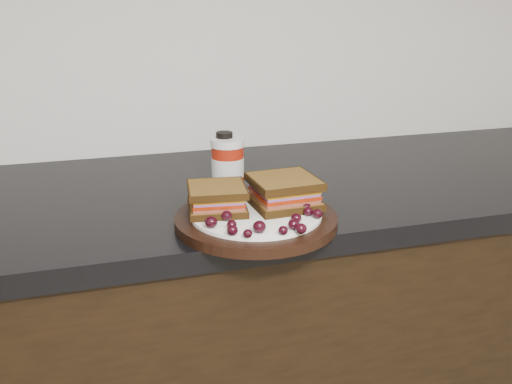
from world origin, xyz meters
TOP-DOWN VIEW (x-y plane):
  - countertop at (0.00, 1.70)m, footprint 3.98×0.60m
  - plate at (0.19, 1.48)m, footprint 0.28×0.28m
  - sandwich_left at (0.13, 1.50)m, footprint 0.11×0.11m
  - sandwich_right at (0.25, 1.50)m, footprint 0.12×0.12m
  - grape_0 at (0.10, 1.43)m, footprint 0.02×0.02m
  - grape_1 at (0.13, 1.42)m, footprint 0.02×0.02m
  - grape_2 at (0.13, 1.39)m, footprint 0.02×0.02m
  - grape_3 at (0.15, 1.38)m, footprint 0.01×0.01m
  - grape_4 at (0.17, 1.39)m, footprint 0.02×0.02m
  - grape_5 at (0.17, 1.39)m, footprint 0.02×0.02m
  - grape_6 at (0.20, 1.37)m, footprint 0.02×0.02m
  - grape_7 at (0.23, 1.37)m, footprint 0.02×0.02m
  - grape_8 at (0.22, 1.39)m, footprint 0.02×0.02m
  - grape_9 at (0.24, 1.41)m, footprint 0.02×0.02m
  - grape_10 at (0.28, 1.42)m, footprint 0.02×0.02m
  - grape_11 at (0.27, 1.44)m, footprint 0.02×0.02m
  - grape_12 at (0.27, 1.45)m, footprint 0.02×0.02m
  - grape_13 at (0.29, 1.49)m, footprint 0.02×0.02m
  - grape_14 at (0.27, 1.51)m, footprint 0.02×0.02m
  - grape_15 at (0.24, 1.51)m, footprint 0.02×0.02m
  - grape_16 at (0.14, 1.53)m, footprint 0.02×0.02m
  - grape_17 at (0.15, 1.52)m, footprint 0.02×0.02m
  - grape_18 at (0.11, 1.51)m, footprint 0.02×0.02m
  - grape_19 at (0.12, 1.51)m, footprint 0.02×0.02m
  - grape_20 at (0.13, 1.47)m, footprint 0.02×0.02m
  - grape_21 at (0.13, 1.46)m, footprint 0.02×0.02m
  - grape_22 at (0.15, 1.51)m, footprint 0.02×0.02m
  - grape_23 at (0.11, 1.51)m, footprint 0.02×0.02m
  - grape_24 at (0.12, 1.49)m, footprint 0.02×0.02m
  - condiment_jar at (0.19, 1.70)m, footprint 0.08×0.08m
  - oil_bottle at (0.19, 1.71)m, footprint 0.05×0.05m

SIDE VIEW (x-z plane):
  - countertop at x=0.00m, z-range 0.86..0.90m
  - plate at x=0.19m, z-range 0.90..0.92m
  - grape_3 at x=0.15m, z-range 0.92..0.94m
  - grape_6 at x=0.20m, z-range 0.92..0.94m
  - grape_13 at x=0.29m, z-range 0.92..0.94m
  - grape_20 at x=0.13m, z-range 0.92..0.94m
  - grape_24 at x=0.12m, z-range 0.92..0.94m
  - grape_22 at x=0.15m, z-range 0.92..0.94m
  - grape_1 at x=0.13m, z-range 0.92..0.94m
  - grape_19 at x=0.12m, z-range 0.92..0.94m
  - grape_11 at x=0.27m, z-range 0.92..0.94m
  - grape_5 at x=0.17m, z-range 0.92..0.94m
  - grape_14 at x=0.27m, z-range 0.92..0.94m
  - grape_9 at x=0.24m, z-range 0.92..0.94m
  - grape_2 at x=0.13m, z-range 0.92..0.94m
  - grape_10 at x=0.28m, z-range 0.92..0.94m
  - grape_15 at x=0.24m, z-range 0.92..0.94m
  - grape_7 at x=0.23m, z-range 0.92..0.94m
  - grape_21 at x=0.13m, z-range 0.92..0.94m
  - grape_8 at x=0.22m, z-range 0.92..0.94m
  - grape_18 at x=0.11m, z-range 0.92..0.94m
  - grape_16 at x=0.14m, z-range 0.92..0.94m
  - grape_23 at x=0.11m, z-range 0.92..0.94m
  - grape_12 at x=0.27m, z-range 0.92..0.94m
  - grape_17 at x=0.15m, z-range 0.92..0.94m
  - grape_0 at x=0.10m, z-range 0.92..0.94m
  - grape_4 at x=0.17m, z-range 0.92..0.94m
  - sandwich_left at x=0.13m, z-range 0.92..0.97m
  - sandwich_right at x=0.25m, z-range 0.92..0.98m
  - condiment_jar at x=0.19m, z-range 0.90..1.00m
  - oil_bottle at x=0.19m, z-range 0.90..1.01m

